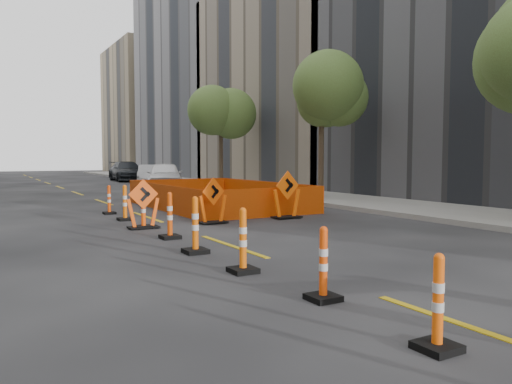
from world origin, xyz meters
TOP-DOWN VIEW (x-y plane):
  - ground_plane at (0.00, 0.00)m, footprint 140.00×140.00m
  - sidewalk_right at (9.00, 12.00)m, footprint 4.00×90.00m
  - bld_right_c at (17.00, 23.80)m, footprint 12.00×16.00m
  - bld_right_d at (17.00, 40.20)m, footprint 12.00×18.00m
  - bld_right_e at (17.00, 58.60)m, footprint 12.00×14.00m
  - tree_r_b at (8.40, 12.00)m, footprint 2.80×2.80m
  - tree_r_c at (8.40, 22.00)m, footprint 2.80×2.80m
  - channelizer_1 at (-0.86, -2.15)m, footprint 0.38×0.38m
  - channelizer_2 at (-0.78, -0.22)m, footprint 0.39×0.39m
  - channelizer_3 at (-0.95, 1.72)m, footprint 0.43×0.43m
  - channelizer_4 at (-0.98, 3.66)m, footprint 0.45×0.45m
  - channelizer_5 at (-0.81, 5.59)m, footprint 0.43×0.43m
  - channelizer_6 at (-0.85, 7.53)m, footprint 0.41×0.41m
  - channelizer_7 at (-0.83, 9.46)m, footprint 0.42×0.42m
  - channelizer_8 at (-0.84, 11.40)m, footprint 0.38×0.38m
  - chevron_sign_left at (-0.86, 7.49)m, footprint 0.89×0.54m
  - chevron_sign_center at (1.17, 7.49)m, footprint 0.99×0.75m
  - chevron_sign_right at (3.66, 7.46)m, footprint 1.05×0.71m
  - safety_fence at (3.24, 11.71)m, footprint 4.45×7.52m
  - parked_car_near at (4.86, 22.14)m, footprint 3.37×5.20m
  - parked_car_mid at (6.10, 28.91)m, footprint 2.80×4.41m
  - parked_car_far at (5.96, 34.28)m, footprint 2.47×5.48m

SIDE VIEW (x-z plane):
  - ground_plane at x=0.00m, z-range 0.00..0.00m
  - sidewalk_right at x=9.00m, z-range 0.00..0.15m
  - safety_fence at x=3.24m, z-range 0.00..0.94m
  - channelizer_8 at x=-0.84m, z-range 0.00..0.97m
  - channelizer_1 at x=-0.86m, z-range 0.00..0.97m
  - channelizer_2 at x=-0.78m, z-range 0.00..1.00m
  - channelizer_6 at x=-0.85m, z-range 0.00..1.05m
  - channelizer_7 at x=-0.83m, z-range 0.00..1.07m
  - channelizer_3 at x=-0.95m, z-range 0.00..1.08m
  - channelizer_5 at x=-0.81m, z-range 0.00..1.09m
  - channelizer_4 at x=-0.98m, z-range 0.00..1.13m
  - chevron_sign_left at x=-0.86m, z-range 0.00..1.32m
  - chevron_sign_center at x=1.17m, z-range 0.00..1.32m
  - parked_car_mid at x=6.10m, z-range 0.00..1.37m
  - chevron_sign_right at x=3.66m, z-range 0.00..1.48m
  - parked_car_far at x=5.96m, z-range 0.00..1.56m
  - parked_car_near at x=4.86m, z-range 0.00..1.65m
  - tree_r_b at x=8.40m, z-range 1.55..7.50m
  - tree_r_c at x=8.40m, z-range 1.55..7.50m
  - bld_right_c at x=17.00m, z-range 0.00..14.00m
  - bld_right_e at x=17.00m, z-range 0.00..16.00m
  - bld_right_d at x=17.00m, z-range 0.00..20.00m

